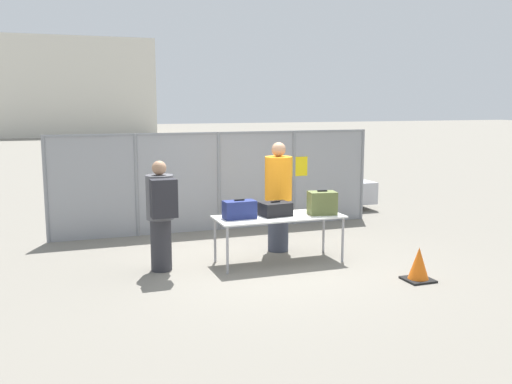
% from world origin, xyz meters
% --- Properties ---
extents(ground_plane, '(120.00, 120.00, 0.00)m').
position_xyz_m(ground_plane, '(0.00, 0.00, 0.00)').
color(ground_plane, slate).
extents(fence_section, '(6.51, 0.07, 1.95)m').
position_xyz_m(fence_section, '(0.01, 2.48, 1.02)').
color(fence_section, gray).
rests_on(fence_section, ground_plane).
extents(inspection_table, '(2.03, 0.80, 0.75)m').
position_xyz_m(inspection_table, '(0.25, -0.11, 0.70)').
color(inspection_table, silver).
rests_on(inspection_table, ground_plane).
extents(suitcase_navy, '(0.50, 0.27, 0.30)m').
position_xyz_m(suitcase_navy, '(-0.40, -0.08, 0.89)').
color(suitcase_navy, navy).
rests_on(suitcase_navy, inspection_table).
extents(suitcase_black, '(0.50, 0.40, 0.23)m').
position_xyz_m(suitcase_black, '(0.20, -0.05, 0.85)').
color(suitcase_black, black).
rests_on(suitcase_black, inspection_table).
extents(suitcase_olive, '(0.48, 0.37, 0.39)m').
position_xyz_m(suitcase_olive, '(0.95, -0.20, 0.93)').
color(suitcase_olive, '#566033').
rests_on(suitcase_olive, inspection_table).
extents(traveler_hooded, '(0.41, 0.64, 1.67)m').
position_xyz_m(traveler_hooded, '(-1.60, 0.01, 0.92)').
color(traveler_hooded, '#2D2D33').
rests_on(traveler_hooded, ground_plane).
extents(security_worker_near, '(0.46, 0.46, 1.86)m').
position_xyz_m(security_worker_near, '(0.50, 0.56, 0.96)').
color(security_worker_near, '#383D4C').
rests_on(security_worker_near, ground_plane).
extents(utility_trailer, '(4.18, 2.12, 0.67)m').
position_xyz_m(utility_trailer, '(2.43, 3.87, 0.39)').
color(utility_trailer, '#B2B2B7').
rests_on(utility_trailer, ground_plane).
extents(distant_hangar, '(11.13, 12.50, 7.29)m').
position_xyz_m(distant_hangar, '(-1.02, 41.82, 3.65)').
color(distant_hangar, beige).
rests_on(distant_hangar, ground_plane).
extents(traffic_cone, '(0.39, 0.39, 0.49)m').
position_xyz_m(traffic_cone, '(1.76, -1.68, 0.22)').
color(traffic_cone, black).
rests_on(traffic_cone, ground_plane).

